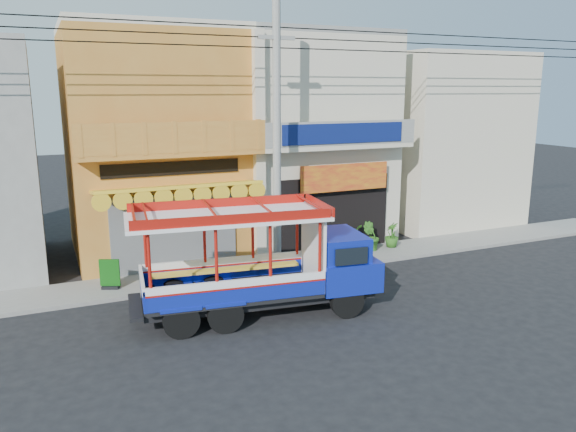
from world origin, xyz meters
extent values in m
plane|color=black|center=(0.00, 0.00, 0.00)|extent=(90.00, 90.00, 0.00)
cube|color=slate|center=(0.00, 4.00, 0.06)|extent=(30.00, 2.00, 0.12)
cube|color=#BC7329|center=(-4.00, 8.00, 4.00)|extent=(6.00, 6.00, 8.00)
cube|color=#595B5E|center=(-4.00, 4.98, 1.40)|extent=(4.20, 0.10, 2.60)
cube|color=yellow|center=(-4.00, 4.25, 3.05)|extent=(5.20, 1.50, 0.31)
cube|color=#BC7329|center=(-4.00, 4.65, 4.05)|extent=(6.00, 0.70, 0.18)
cube|color=#BC7329|center=(-4.00, 4.35, 4.60)|extent=(6.00, 0.12, 0.95)
cube|color=black|center=(-4.00, 4.97, 3.55)|extent=(4.50, 0.04, 0.45)
cube|color=beige|center=(-4.00, 8.00, 8.12)|extent=(6.00, 6.00, 0.24)
cube|color=beige|center=(2.00, 8.00, 4.00)|extent=(6.00, 6.00, 8.00)
cube|color=black|center=(2.00, 4.98, 1.50)|extent=(4.60, 0.12, 2.80)
cube|color=gold|center=(2.30, 4.70, 2.90)|extent=(3.60, 0.05, 1.00)
cube|color=beige|center=(2.00, 4.65, 4.05)|extent=(6.00, 0.70, 0.18)
cube|color=gray|center=(2.00, 4.35, 4.55)|extent=(6.00, 0.12, 0.85)
cube|color=navy|center=(2.00, 4.28, 4.55)|extent=(4.80, 0.06, 0.70)
cube|color=gray|center=(2.00, 8.00, 8.12)|extent=(6.00, 6.00, 0.24)
cube|color=beige|center=(-1.00, 4.85, 4.00)|extent=(0.35, 0.30, 8.00)
cube|color=beige|center=(9.00, 8.00, 3.80)|extent=(6.00, 6.00, 7.60)
cylinder|color=gray|center=(-1.00, 3.30, 4.50)|extent=(0.26, 0.26, 9.00)
cube|color=gray|center=(-1.00, 3.30, 7.60)|extent=(1.20, 0.12, 0.12)
cylinder|color=black|center=(0.00, 3.30, 7.30)|extent=(28.00, 0.04, 0.04)
cylinder|color=black|center=(0.00, 3.30, 7.60)|extent=(28.00, 0.04, 0.04)
cylinder|color=black|center=(0.00, 3.30, 7.90)|extent=(28.00, 0.04, 0.04)
cylinder|color=black|center=(-0.65, -0.73, 0.46)|extent=(0.95, 0.37, 0.92)
cylinder|color=black|center=(-0.44, 1.01, 0.46)|extent=(0.95, 0.37, 0.92)
cylinder|color=black|center=(-3.96, -0.32, 0.46)|extent=(0.95, 0.37, 0.92)
cylinder|color=black|center=(-3.74, 1.42, 0.46)|extent=(0.95, 0.37, 0.92)
cylinder|color=black|center=(-5.06, -0.19, 0.46)|extent=(0.95, 0.37, 0.92)
cylinder|color=black|center=(-4.84, 1.55, 0.46)|extent=(0.95, 0.37, 0.92)
cube|color=black|center=(-2.75, 0.41, 0.55)|extent=(6.35, 2.27, 0.26)
cube|color=#1024B2|center=(-0.36, 0.12, 1.06)|extent=(1.90, 2.22, 0.83)
cube|color=#1024B2|center=(-0.50, 0.13, 1.80)|extent=(1.51, 2.02, 0.69)
cube|color=black|center=(0.14, 0.06, 1.76)|extent=(0.25, 1.62, 0.51)
cube|color=black|center=(-3.51, 0.50, 0.74)|extent=(4.79, 2.58, 0.11)
cube|color=#1024B2|center=(-3.63, -0.47, 1.06)|extent=(4.55, 0.63, 0.55)
cube|color=white|center=(-3.63, -0.47, 1.31)|extent=(4.55, 0.64, 0.20)
cube|color=#1024B2|center=(-3.39, 1.48, 1.06)|extent=(4.55, 0.63, 0.55)
cube|color=white|center=(-3.39, 1.48, 1.31)|extent=(4.55, 0.64, 0.20)
cylinder|color=#AB150D|center=(-5.76, -0.19, 2.08)|extent=(0.09, 0.09, 1.48)
cylinder|color=#AB150D|center=(-5.52, 1.72, 2.08)|extent=(0.09, 0.09, 1.48)
cube|color=white|center=(-1.22, 0.22, 1.78)|extent=(0.30, 1.87, 2.08)
cube|color=white|center=(-3.60, 0.52, 2.82)|extent=(5.37, 2.88, 0.09)
cube|color=#AB150D|center=(-3.60, 0.52, 2.99)|extent=(5.18, 2.76, 0.24)
cube|color=black|center=(-6.28, 3.89, 0.17)|extent=(0.58, 0.45, 0.09)
cube|color=#0D4D0E|center=(-6.28, 3.89, 0.63)|extent=(0.58, 0.30, 0.83)
imported|color=#2B601B|center=(2.65, 4.62, 0.58)|extent=(1.04, 1.07, 0.91)
imported|color=#2B601B|center=(3.23, 4.25, 0.67)|extent=(0.75, 0.70, 1.09)
imported|color=#2B601B|center=(4.23, 4.34, 0.59)|extent=(0.64, 0.64, 0.95)
camera|label=1|loc=(-7.90, -13.14, 6.04)|focal=35.00mm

